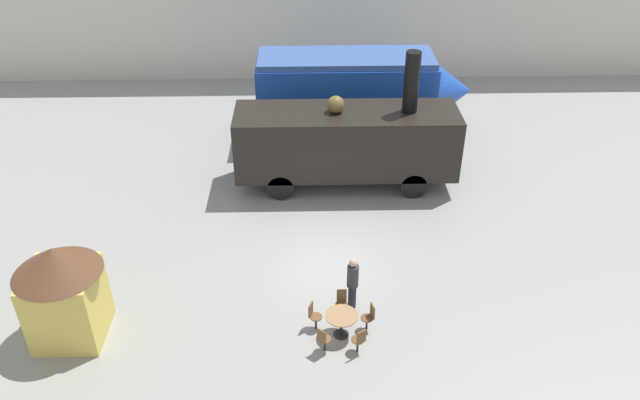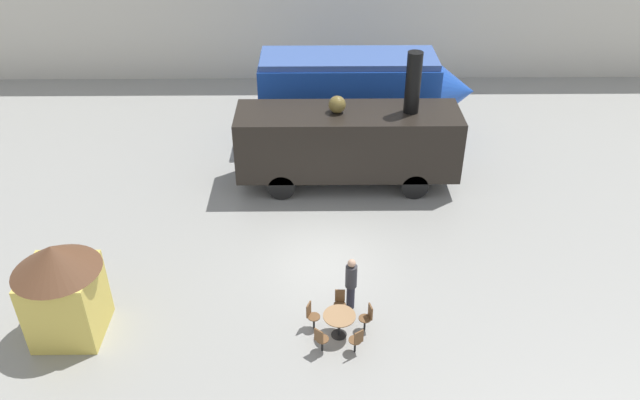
# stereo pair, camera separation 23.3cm
# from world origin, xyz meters

# --- Properties ---
(ground_plane) EXTENTS (80.00, 80.00, 0.00)m
(ground_plane) POSITION_xyz_m (0.00, 0.00, 0.00)
(ground_plane) COLOR gray
(streamlined_locomotive) EXTENTS (9.11, 2.70, 3.78)m
(streamlined_locomotive) POSITION_xyz_m (1.84, 8.63, 2.25)
(streamlined_locomotive) COLOR blue
(streamlined_locomotive) RESTS_ON ground_plane
(steam_locomotive) EXTENTS (8.30, 2.42, 5.30)m
(steam_locomotive) POSITION_xyz_m (0.97, 4.70, 1.87)
(steam_locomotive) COLOR black
(steam_locomotive) RESTS_ON ground_plane
(cafe_table_near) EXTENTS (0.91, 0.91, 0.74)m
(cafe_table_near) POSITION_xyz_m (0.35, -3.53, 0.59)
(cafe_table_near) COLOR black
(cafe_table_near) RESTS_ON ground_plane
(cafe_chair_0) EXTENTS (0.40, 0.41, 0.87)m
(cafe_chair_0) POSITION_xyz_m (-0.17, -4.17, 0.51)
(cafe_chair_0) COLOR black
(cafe_chair_0) RESTS_ON ground_plane
(cafe_chair_1) EXTENTS (0.39, 0.40, 0.87)m
(cafe_chair_1) POSITION_xyz_m (0.80, -4.22, 0.51)
(cafe_chair_1) COLOR black
(cafe_chair_1) RESTS_ON ground_plane
(cafe_chair_2) EXTENTS (0.38, 0.36, 0.87)m
(cafe_chair_2) POSITION_xyz_m (1.15, -3.32, 0.51)
(cafe_chair_2) COLOR black
(cafe_chair_2) RESTS_ON ground_plane
(cafe_chair_3) EXTENTS (0.36, 0.36, 0.87)m
(cafe_chair_3) POSITION_xyz_m (0.40, -2.70, 0.51)
(cafe_chair_3) COLOR black
(cafe_chair_3) RESTS_ON ground_plane
(cafe_chair_4) EXTENTS (0.39, 0.38, 0.87)m
(cafe_chair_4) POSITION_xyz_m (-0.42, -3.23, 0.51)
(cafe_chair_4) COLOR black
(cafe_chair_4) RESTS_ON ground_plane
(visitor_person) EXTENTS (0.34, 0.34, 1.76)m
(visitor_person) POSITION_xyz_m (0.73, -2.38, 0.96)
(visitor_person) COLOR #262633
(visitor_person) RESTS_ON ground_plane
(ticket_kiosk) EXTENTS (2.34, 2.34, 3.00)m
(ticket_kiosk) POSITION_xyz_m (-7.13, -3.30, 1.67)
(ticket_kiosk) COLOR #DBC151
(ticket_kiosk) RESTS_ON ground_plane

